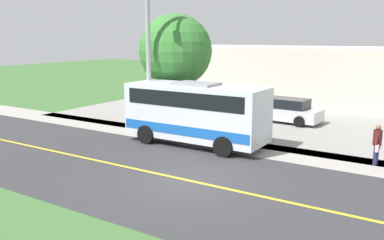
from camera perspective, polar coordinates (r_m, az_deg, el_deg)
name	(u,v)px	position (r m, az deg, el deg)	size (l,w,h in m)	color
ground_plane	(187,180)	(14.82, -0.68, -8.44)	(120.00, 120.00, 0.00)	#3D6633
road_surface	(187,180)	(14.82, -0.68, -8.43)	(8.00, 100.00, 0.01)	#333335
sidewalk	(247,148)	(19.20, 7.76, -3.86)	(2.40, 100.00, 0.01)	#9E9991
parking_lot_surface	(348,127)	(25.05, 20.94, -0.89)	(14.00, 36.00, 0.01)	gray
road_centre_line	(187,180)	(14.82, -0.68, -8.41)	(0.16, 100.00, 0.00)	gold
shuttle_bus_front	(196,111)	(19.30, 0.54, 1.30)	(2.60, 6.91, 2.98)	silver
pedestrian_with_bags	(377,143)	(17.95, 24.48, -2.98)	(0.72, 0.34, 1.66)	#1E2347
street_light_pole	(147,40)	(21.16, -6.35, 11.02)	(1.97, 0.24, 8.97)	#9E9EA3
parked_car_near	(285,111)	(25.30, 12.84, 1.29)	(2.25, 4.52, 1.45)	silver
tree_curbside	(175,51)	(23.17, -2.33, 9.62)	(4.10, 4.10, 6.36)	#4C3826
commercial_building	(319,74)	(34.37, 17.31, 6.14)	(10.00, 23.51, 4.27)	beige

